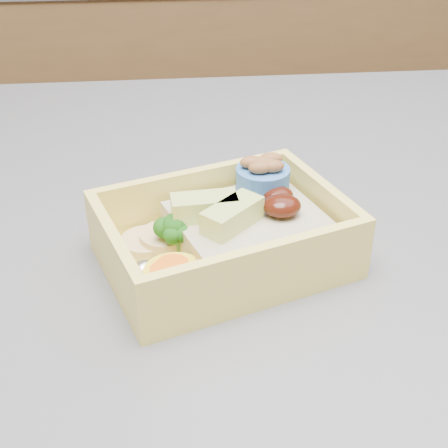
{
  "coord_description": "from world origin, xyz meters",
  "views": [
    {
      "loc": [
        -0.16,
        -0.49,
        1.2
      ],
      "look_at": [
        -0.12,
        -0.1,
        0.95
      ],
      "focal_mm": 50.0,
      "sensor_mm": 36.0,
      "label": 1
    }
  ],
  "objects": [
    {
      "name": "bento_box",
      "position": [
        -0.12,
        -0.1,
        0.94
      ],
      "size": [
        0.21,
        0.18,
        0.06
      ],
      "rotation": [
        0.0,
        0.0,
        0.33
      ],
      "color": "#F5DE65",
      "rests_on": "island"
    }
  ]
}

